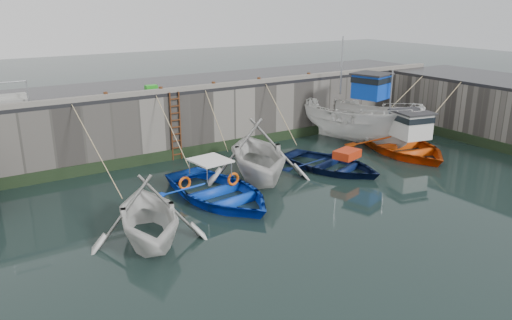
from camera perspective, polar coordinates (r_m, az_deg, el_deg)
ground at (r=17.10m, az=11.26°, el=-7.38°), size 120.00×120.00×0.00m
quay_back at (r=26.53m, az=-7.44°, el=5.32°), size 30.00×5.00×3.00m
road_back at (r=26.24m, az=-7.58°, el=8.69°), size 30.00×5.00×0.16m
kerb_back at (r=24.12m, az=-5.18°, el=8.41°), size 30.00×0.30×0.20m
algae_back at (r=24.63m, az=-4.78°, el=1.43°), size 30.00×0.08×0.50m
algae_right at (r=27.47m, az=26.00°, el=1.38°), size 0.08×15.00×0.50m
ladder at (r=23.41m, az=-9.15°, el=3.80°), size 0.51×0.08×3.20m
boat_near_white at (r=16.26m, az=-12.08°, el=-8.82°), size 4.81×5.27×2.36m
boat_near_white_rope at (r=20.54m, az=-16.96°, el=-3.45°), size 0.04×5.39×3.10m
boat_near_blue at (r=18.97m, az=-4.29°, el=-4.47°), size 4.54×5.91×1.14m
boat_near_blue_rope at (r=22.35m, az=-9.17°, el=-1.15°), size 0.04×3.96×3.10m
boat_near_blacktrim at (r=21.16m, az=0.13°, el=-2.01°), size 6.21×6.64×2.81m
boat_near_blacktrim_rope at (r=23.92m, az=-4.24°, el=0.31°), size 0.04×3.13×3.10m
boat_near_navy at (r=22.42m, az=8.50°, el=-1.05°), size 4.64×5.58×1.00m
boat_near_navy_rope at (r=25.26m, az=2.88°, el=1.30°), size 0.04×3.67×3.10m
boat_far_white at (r=26.79m, az=11.69°, el=4.46°), size 4.51×7.57×5.75m
boat_far_orange at (r=25.62m, az=16.36°, el=1.75°), size 5.42×6.74×4.24m
fish_crate at (r=23.80m, az=-11.90°, el=8.06°), size 0.55×0.37×0.27m
railing at (r=22.66m, az=-26.69°, el=6.24°), size 1.60×1.05×1.00m
bollard_a at (r=22.39m, az=-16.80°, el=7.10°), size 0.18×0.18×0.28m
bollard_b at (r=23.18m, az=-10.83°, el=7.89°), size 0.18×0.18×0.28m
bollard_c at (r=24.30m, az=-4.87°, el=8.58°), size 0.18×0.18×0.28m
bollard_d at (r=25.59m, az=0.34°, el=9.12°), size 0.18×0.18×0.28m
bollard_e at (r=27.45m, az=6.04°, el=9.62°), size 0.18×0.18×0.28m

